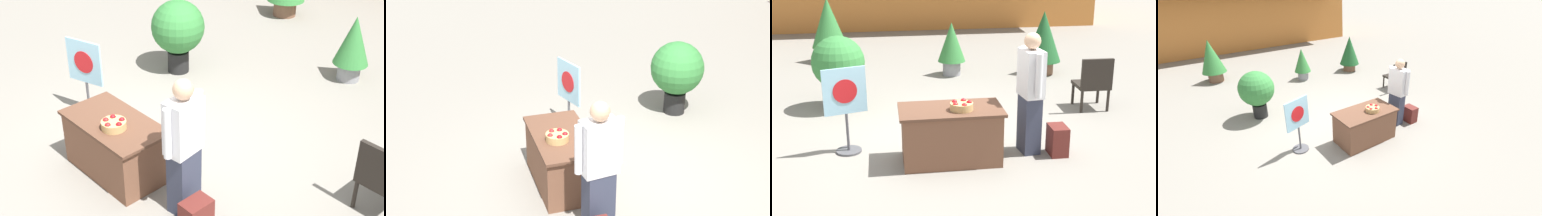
% 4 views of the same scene
% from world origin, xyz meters
% --- Properties ---
extents(ground_plane, '(120.00, 120.00, 0.00)m').
position_xyz_m(ground_plane, '(0.00, 0.00, 0.00)').
color(ground_plane, gray).
extents(display_table, '(1.39, 0.76, 0.76)m').
position_xyz_m(display_table, '(0.02, -0.88, 0.38)').
color(display_table, brown).
rests_on(display_table, ground_plane).
extents(apple_basket, '(0.30, 0.30, 0.13)m').
position_xyz_m(apple_basket, '(0.16, -0.97, 0.81)').
color(apple_basket, tan).
rests_on(apple_basket, display_table).
extents(person_visitor, '(0.31, 0.61, 1.72)m').
position_xyz_m(person_visitor, '(1.16, -0.74, 0.88)').
color(person_visitor, '#33384C').
rests_on(person_visitor, ground_plane).
extents(backpack, '(0.24, 0.34, 0.42)m').
position_xyz_m(backpack, '(1.53, -0.90, 0.21)').
color(backpack, maroon).
rests_on(backpack, ground_plane).
extents(poster_board, '(0.59, 0.36, 1.24)m').
position_xyz_m(poster_board, '(-1.38, -0.38, 0.68)').
color(poster_board, '#4C4C51').
rests_on(poster_board, ground_plane).
extents(patio_chair, '(0.56, 0.56, 0.94)m').
position_xyz_m(patio_chair, '(2.74, 0.87, 0.51)').
color(patio_chair, '#28231E').
rests_on(patio_chair, ground_plane).
extents(potted_plant_far_left, '(0.91, 0.91, 1.29)m').
position_xyz_m(potted_plant_far_left, '(-1.61, 1.63, 0.79)').
color(potted_plant_far_left, black).
rests_on(potted_plant_far_left, ground_plane).
extents(potted_plant_near_left, '(0.82, 0.82, 1.50)m').
position_xyz_m(potted_plant_near_left, '(-2.06, 5.17, 0.85)').
color(potted_plant_near_left, brown).
rests_on(potted_plant_near_left, ground_plane).
extents(potted_plant_far_right, '(0.59, 0.59, 1.14)m').
position_xyz_m(potted_plant_far_right, '(0.62, 3.54, 0.65)').
color(potted_plant_far_right, gray).
rests_on(potted_plant_far_right, ground_plane).
extents(potted_plant_near_right, '(0.76, 0.76, 1.36)m').
position_xyz_m(potted_plant_near_right, '(2.58, 3.35, 0.76)').
color(potted_plant_near_right, brown).
rests_on(potted_plant_near_right, ground_plane).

